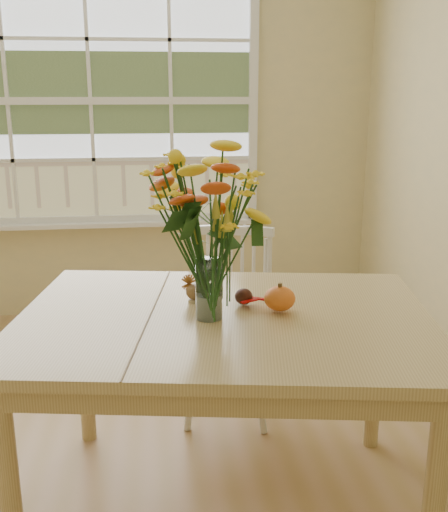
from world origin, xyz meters
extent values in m
cube|color=tan|center=(0.00, 0.00, -0.01)|extent=(4.00, 4.50, 0.01)
cube|color=beige|center=(0.00, 2.25, 1.35)|extent=(4.00, 0.02, 2.70)
cube|color=silver|center=(0.00, 2.23, 1.55)|extent=(2.20, 0.00, 1.60)
cube|color=white|center=(0.00, 2.18, 0.69)|extent=(2.42, 0.12, 0.03)
cube|color=tan|center=(0.65, -0.05, 0.80)|extent=(1.68, 1.32, 0.04)
cube|color=tan|center=(0.65, -0.05, 0.73)|extent=(1.54, 1.18, 0.10)
cylinder|color=tan|center=(-0.09, -0.38, 0.39)|extent=(0.07, 0.07, 0.78)
cylinder|color=tan|center=(0.06, 0.51, 0.39)|extent=(0.07, 0.07, 0.78)
cylinder|color=tan|center=(1.24, -0.60, 0.39)|extent=(0.07, 0.07, 0.78)
cylinder|color=tan|center=(1.39, 0.29, 0.39)|extent=(0.07, 0.07, 0.78)
cube|color=white|center=(0.75, 0.66, 0.44)|extent=(0.51, 0.50, 0.05)
cube|color=white|center=(0.79, 0.82, 0.69)|extent=(0.43, 0.13, 0.49)
cylinder|color=white|center=(0.56, 0.54, 0.21)|extent=(0.04, 0.04, 0.42)
cylinder|color=white|center=(0.62, 0.85, 0.21)|extent=(0.04, 0.04, 0.42)
cylinder|color=white|center=(0.88, 0.47, 0.21)|extent=(0.04, 0.04, 0.42)
cylinder|color=white|center=(0.95, 0.78, 0.21)|extent=(0.04, 0.04, 0.42)
cylinder|color=white|center=(0.59, -0.07, 0.93)|extent=(0.10, 0.10, 0.22)
ellipsoid|color=orange|center=(0.86, -0.03, 0.86)|extent=(0.12, 0.12, 0.09)
cylinder|color=#CCB78C|center=(0.56, 0.11, 0.82)|extent=(0.06, 0.06, 0.01)
ellipsoid|color=brown|center=(0.56, 0.11, 0.86)|extent=(0.09, 0.08, 0.06)
ellipsoid|color=#38160F|center=(0.74, 0.05, 0.85)|extent=(0.07, 0.07, 0.06)
camera|label=1|loc=(0.40, -2.10, 1.61)|focal=42.00mm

